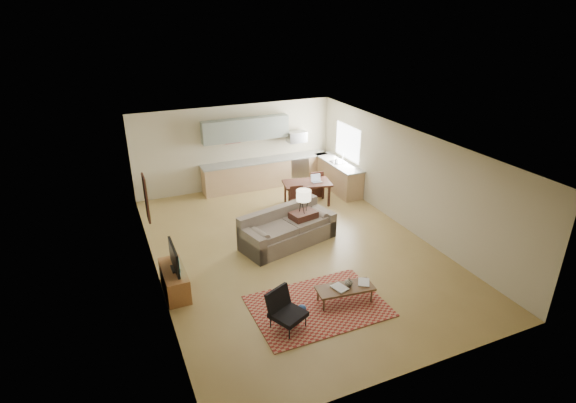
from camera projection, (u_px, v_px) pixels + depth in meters
name	position (u px, v px, depth m)	size (l,w,h in m)	color
room	(293.00, 198.00, 10.57)	(9.00, 9.00, 9.00)	olive
kitchen_counter_back	(266.00, 173.00, 14.77)	(4.26, 0.64, 0.92)	tan
kitchen_counter_right	(338.00, 176.00, 14.52)	(0.64, 2.26, 0.92)	tan
kitchen_range	(297.00, 169.00, 15.17)	(0.62, 0.62, 0.90)	#A5A8AD
kitchen_microwave	(297.00, 137.00, 14.75)	(0.62, 0.40, 0.35)	#A5A8AD
upper_cabinets	(246.00, 129.00, 14.07)	(2.80, 0.34, 0.70)	gray
window_right	(348.00, 142.00, 14.19)	(0.02, 1.40, 1.05)	white
wall_art_left	(146.00, 198.00, 10.08)	(0.06, 0.42, 1.10)	olive
triptych	(232.00, 136.00, 14.13)	(1.70, 0.04, 0.50)	#FBE5BF
rug	(318.00, 306.00, 8.98)	(2.62, 1.82, 0.02)	maroon
sofa	(288.00, 228.00, 11.19)	(2.52, 1.10, 0.88)	#6C5F53
coffee_table	(345.00, 295.00, 9.05)	(1.17, 0.47, 0.35)	#49311B
book_a	(335.00, 290.00, 8.88)	(0.32, 0.37, 0.03)	maroon
book_b	(358.00, 282.00, 9.15)	(0.36, 0.38, 0.02)	navy
vase	(349.00, 282.00, 9.01)	(0.17, 0.17, 0.17)	black
armchair	(288.00, 311.00, 8.25)	(0.65, 0.65, 0.74)	black
tv_credenza	(175.00, 281.00, 9.34)	(0.45, 1.18, 0.54)	brown
tv	(174.00, 258.00, 9.14)	(0.09, 0.91, 0.54)	black
console_table	(303.00, 225.00, 11.43)	(0.65, 0.43, 0.76)	#321811
table_lamp	(304.00, 201.00, 11.15)	(0.37, 0.37, 0.61)	beige
dining_table	(307.00, 193.00, 13.45)	(1.39, 0.80, 0.70)	#321811
dining_chair_near	(298.00, 201.00, 12.81)	(0.38, 0.40, 0.80)	#321811
dining_chair_far	(315.00, 183.00, 14.04)	(0.41, 0.42, 0.85)	#321811
laptop	(317.00, 179.00, 13.28)	(0.30, 0.22, 0.22)	#A5A8AD
soap_bottle	(337.00, 160.00, 14.21)	(0.09, 0.10, 0.19)	#FBE5BF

